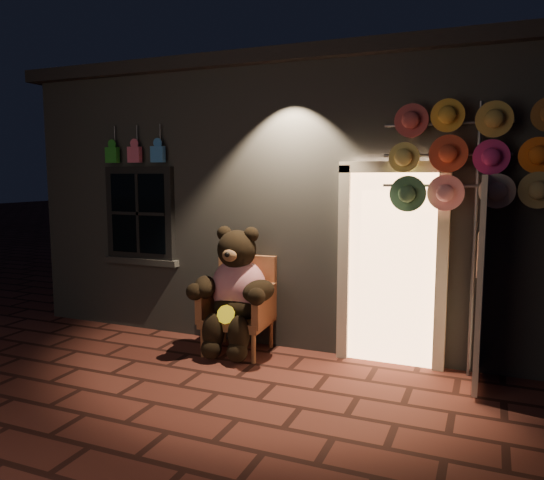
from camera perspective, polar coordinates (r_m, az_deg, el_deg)
The scene contains 5 objects.
ground at distance 5.24m, azimuth -5.90°, elevation -16.04°, with size 60.00×60.00×0.00m, color #5B2A22.
shop_building at distance 8.54m, azimuth 6.85°, elevation 4.90°, with size 7.30×5.95×3.51m.
wicker_armchair at distance 6.24m, azimuth -3.40°, elevation -6.90°, with size 0.79×0.72×1.10m.
teddy_bear at distance 6.07m, azimuth -3.96°, elevation -5.44°, with size 1.05×0.83×1.44m.
hat_rack at distance 5.51m, azimuth 20.62°, elevation 8.37°, with size 1.64×0.22×2.78m.
Camera 1 is at (2.32, -4.22, 2.05)m, focal length 35.00 mm.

